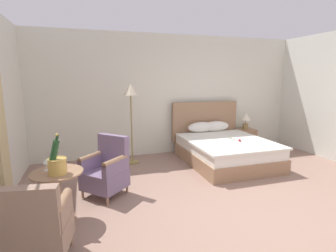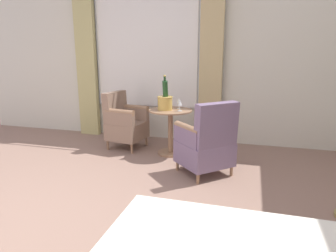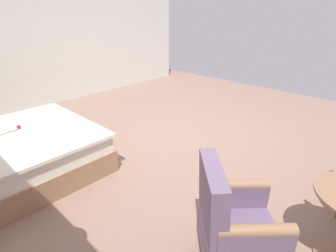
# 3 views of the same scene
# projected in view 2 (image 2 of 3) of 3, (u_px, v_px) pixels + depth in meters

# --- Properties ---
(ground_plane) EXTENTS (7.95, 7.95, 0.00)m
(ground_plane) POSITION_uv_depth(u_px,v_px,m) (19.00, 238.00, 2.44)
(ground_plane) COLOR #917162
(wall_window_side) EXTENTS (0.27, 6.57, 2.81)m
(wall_window_side) POSITION_uv_depth(u_px,v_px,m) (148.00, 57.00, 5.13)
(wall_window_side) COLOR silver
(wall_window_side) RESTS_ON ground
(side_table_round) EXTENTS (0.63, 0.63, 0.67)m
(side_table_round) POSITION_uv_depth(u_px,v_px,m) (170.00, 127.00, 4.40)
(side_table_round) COLOR #9A7354
(side_table_round) RESTS_ON ground
(champagne_bucket) EXTENTS (0.23, 0.23, 0.50)m
(champagne_bucket) POSITION_uv_depth(u_px,v_px,m) (165.00, 101.00, 4.32)
(champagne_bucket) COLOR #D1AB52
(champagne_bucket) RESTS_ON side_table_round
(wine_glass_near_bucket) EXTENTS (0.07, 0.07, 0.15)m
(wine_glass_near_bucket) POSITION_uv_depth(u_px,v_px,m) (180.00, 104.00, 4.22)
(wine_glass_near_bucket) COLOR white
(wine_glass_near_bucket) RESTS_ON side_table_round
(wine_glass_near_edge) EXTENTS (0.07, 0.07, 0.15)m
(wine_glass_near_edge) POSITION_uv_depth(u_px,v_px,m) (179.00, 101.00, 4.41)
(wine_glass_near_edge) COLOR white
(wine_glass_near_edge) RESTS_ON side_table_round
(armchair_by_window) EXTENTS (0.80, 0.80, 0.93)m
(armchair_by_window) POSITION_uv_depth(u_px,v_px,m) (207.00, 143.00, 3.63)
(armchair_by_window) COLOR #9A7354
(armchair_by_window) RESTS_ON ground
(armchair_facing_bed) EXTENTS (0.61, 0.62, 0.89)m
(armchair_facing_bed) POSITION_uv_depth(u_px,v_px,m) (124.00, 122.00, 4.71)
(armchair_facing_bed) COLOR #9A7354
(armchair_facing_bed) RESTS_ON ground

